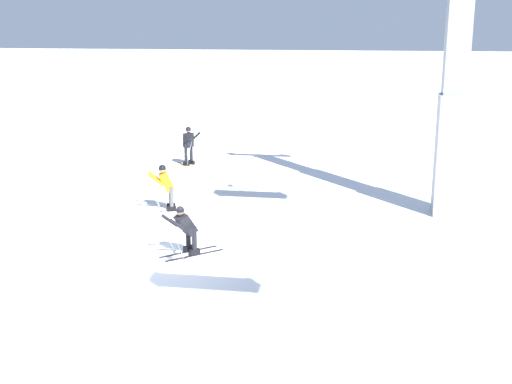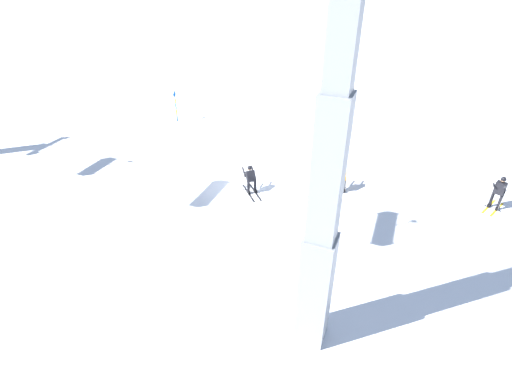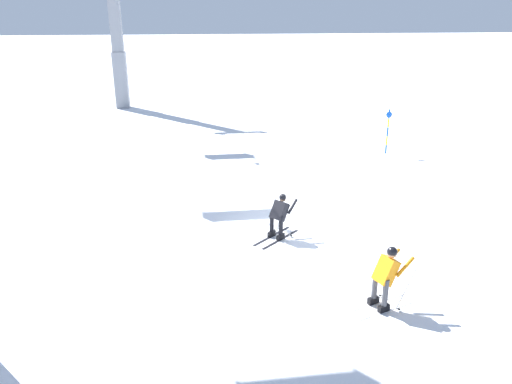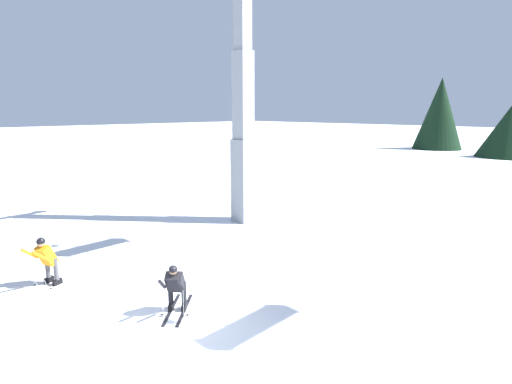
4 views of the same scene
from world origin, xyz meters
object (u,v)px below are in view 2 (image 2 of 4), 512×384
at_px(skier_carving_main, 251,178).
at_px(skier_distant_uphill, 341,175).
at_px(lift_tower_near, 325,201).
at_px(skier_distant_downhill, 499,191).
at_px(trail_marker_pole, 176,105).

bearing_deg(skier_carving_main, skier_distant_uphill, -156.77).
bearing_deg(lift_tower_near, skier_carving_main, -55.01).
distance_m(skier_distant_uphill, skier_distant_downhill, 6.96).
xyz_separation_m(skier_distant_uphill, skier_distant_downhill, (-6.87, -1.08, 0.09)).
bearing_deg(skier_carving_main, lift_tower_near, 124.99).
distance_m(skier_carving_main, skier_distant_uphill, 4.39).
xyz_separation_m(skier_carving_main, lift_tower_near, (-5.00, 7.14, 4.19)).
bearing_deg(skier_distant_uphill, lift_tower_near, 96.22).
relative_size(skier_carving_main, skier_distant_downhill, 0.93).
relative_size(skier_carving_main, skier_distant_uphill, 0.88).
bearing_deg(trail_marker_pole, lift_tower_near, 133.99).
height_order(trail_marker_pole, skier_distant_downhill, trail_marker_pole).
height_order(trail_marker_pole, skier_distant_uphill, trail_marker_pole).
height_order(skier_carving_main, skier_distant_downhill, skier_distant_downhill).
distance_m(lift_tower_near, skier_distant_downhill, 12.24).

